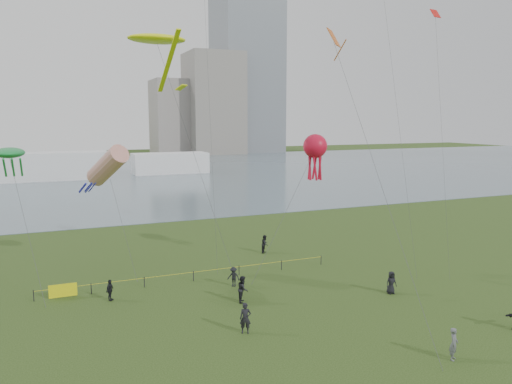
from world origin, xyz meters
name	(u,v)px	position (x,y,z in m)	size (l,w,h in m)	color
ground_plane	(325,359)	(0.00, 0.00, 0.00)	(400.00, 400.00, 0.00)	#223711
lake	(111,175)	(0.00, 100.00, 0.02)	(400.00, 120.00, 0.08)	slate
building_mid	(214,104)	(46.00, 162.00, 19.00)	(20.00, 20.00, 38.00)	slate
building_low	(174,117)	(32.00, 168.00, 14.00)	(16.00, 18.00, 28.00)	gray
pavilion_left	(56,166)	(-12.00, 95.00, 3.00)	(22.00, 8.00, 6.00)	silver
pavilion_right	(170,163)	(14.00, 98.00, 2.50)	(18.00, 7.00, 5.00)	white
fence	(117,284)	(-9.24, 15.84, 0.55)	(24.07, 0.07, 1.05)	black
kite_flyer	(454,344)	(6.44, -2.82, 0.91)	(0.67, 0.44, 1.83)	#575B5E
spectator_a	(243,289)	(-1.09, 9.87, 0.97)	(0.94, 0.73, 1.94)	black
spectator_b	(234,277)	(-0.54, 13.32, 0.79)	(1.02, 0.59, 1.59)	black
spectator_c	(110,290)	(-9.96, 13.87, 0.79)	(0.93, 0.39, 1.58)	black
spectator_d	(391,283)	(9.96, 7.15, 0.87)	(0.85, 0.55, 1.73)	black
spectator_f	(245,318)	(-2.88, 4.82, 0.96)	(0.70, 0.46, 1.93)	black
spectator_g	(265,244)	(5.80, 21.57, 0.90)	(0.87, 0.68, 1.80)	black
kite_stingray	(157,40)	(-4.48, 21.07, 19.83)	(6.88, 10.04, 20.31)	#3F3F42
kite_windsock	(107,166)	(-9.05, 20.46, 9.30)	(4.18, 5.65, 11.17)	#3F3F42
kite_creature	(9,153)	(-16.32, 19.93, 10.58)	(3.16, 7.88, 11.02)	#3F3F42
kite_octopus	(315,147)	(7.47, 14.79, 10.79)	(7.56, 2.64, 11.92)	#3F3F42
kite_delta	(338,51)	(6.15, 9.32, 18.01)	(2.03, 14.50, 19.72)	#3F3F42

